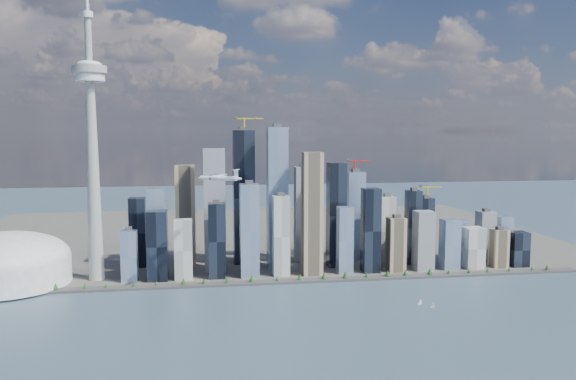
{
  "coord_description": "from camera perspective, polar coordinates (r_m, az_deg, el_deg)",
  "views": [
    {
      "loc": [
        -119.28,
        -663.94,
        254.0
      ],
      "look_at": [
        22.35,
        260.0,
        156.23
      ],
      "focal_mm": 35.0,
      "sensor_mm": 36.0,
      "label": 1
    }
  ],
  "objects": [
    {
      "name": "ground",
      "position": [
        720.81,
        1.42,
        -14.66
      ],
      "size": [
        4000.0,
        4000.0,
        0.0
      ],
      "primitive_type": "plane",
      "color": "#34465C",
      "rests_on": "ground"
    },
    {
      "name": "seawall",
      "position": [
        955.52,
        -1.25,
        -9.32
      ],
      "size": [
        1100.0,
        22.0,
        4.0
      ],
      "primitive_type": "cube",
      "color": "#383838",
      "rests_on": "ground"
    },
    {
      "name": "land",
      "position": [
        1392.24,
        -3.67,
        -4.49
      ],
      "size": [
        1400.0,
        900.0,
        3.0
      ],
      "primitive_type": "cube",
      "color": "#4C4C47",
      "rests_on": "ground"
    },
    {
      "name": "shoreline_trees",
      "position": [
        953.76,
        -1.25,
        -8.93
      ],
      "size": [
        960.53,
        7.2,
        8.8
      ],
      "color": "#3F2D1E",
      "rests_on": "seawall"
    },
    {
      "name": "skyscraper_cluster",
      "position": [
        1030.24,
        1.4,
        -3.36
      ],
      "size": [
        736.0,
        142.0,
        279.13
      ],
      "color": "black",
      "rests_on": "land"
    },
    {
      "name": "needle_tower",
      "position": [
        990.73,
        -19.29,
        4.59
      ],
      "size": [
        56.0,
        56.0,
        550.5
      ],
      "color": "gray",
      "rests_on": "land"
    },
    {
      "name": "sailboat_east",
      "position": [
        865.94,
        13.27,
        -11.05
      ],
      "size": [
        6.56,
        2.16,
        9.09
      ],
      "rotation": [
        0.0,
        0.0,
        0.08
      ],
      "color": "silver",
      "rests_on": "ground"
    },
    {
      "name": "dome_stadium",
      "position": [
        1038.31,
        -26.68,
        -6.6
      ],
      "size": [
        200.0,
        200.0,
        86.0
      ],
      "color": "silver",
      "rests_on": "land"
    },
    {
      "name": "airplane",
      "position": [
        862.27,
        -6.98,
        1.26
      ],
      "size": [
        68.83,
        61.7,
        17.49
      ],
      "rotation": [
        0.0,
        0.0,
        -0.39
      ],
      "color": "white",
      "rests_on": "ground"
    },
    {
      "name": "sailboat_west",
      "position": [
        854.46,
        14.52,
        -11.3
      ],
      "size": [
        6.93,
        4.16,
        9.87
      ],
      "rotation": [
        0.0,
        0.0,
        -0.4
      ],
      "color": "silver",
      "rests_on": "ground"
    }
  ]
}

